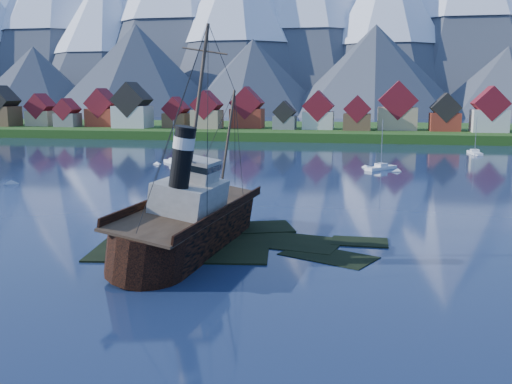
% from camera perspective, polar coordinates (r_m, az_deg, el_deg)
% --- Properties ---
extents(ground, '(1400.00, 1400.00, 0.00)m').
position_cam_1_polar(ground, '(60.23, -4.21, -5.55)').
color(ground, '#182545').
rests_on(ground, ground).
extents(shoal, '(31.71, 21.24, 1.14)m').
position_cam_1_polar(shoal, '(61.91, -2.09, -5.44)').
color(shoal, black).
rests_on(shoal, ground).
extents(shore_bank, '(600.00, 80.00, 3.20)m').
position_cam_1_polar(shore_bank, '(227.10, 7.06, 5.75)').
color(shore_bank, '#244513').
rests_on(shore_bank, ground).
extents(seawall, '(600.00, 2.50, 2.00)m').
position_cam_1_polar(seawall, '(189.32, 6.27, 4.96)').
color(seawall, '#3F3D38').
rests_on(seawall, ground).
extents(town, '(250.96, 16.69, 17.30)m').
position_cam_1_polar(town, '(213.88, -2.20, 7.98)').
color(town, maroon).
rests_on(town, ground).
extents(mountains, '(965.00, 340.00, 205.00)m').
position_cam_1_polar(mountains, '(542.51, 9.56, 17.50)').
color(mountains, '#2D333D').
rests_on(mountains, ground).
extents(tugboat_wreck, '(6.97, 30.03, 23.79)m').
position_cam_1_polar(tugboat_wreck, '(60.70, -6.36, -2.56)').
color(tugboat_wreck, black).
rests_on(tugboat_wreck, ground).
extents(sailboat_c, '(6.89, 7.39, 10.43)m').
position_cam_1_polar(sailboat_c, '(132.64, -8.17, 2.94)').
color(sailboat_c, white).
rests_on(sailboat_c, ground).
extents(sailboat_d, '(6.85, 7.39, 11.02)m').
position_cam_1_polar(sailboat_d, '(123.63, 12.39, 2.32)').
color(sailboat_d, white).
rests_on(sailboat_d, ground).
extents(sailboat_e, '(2.66, 9.00, 10.32)m').
position_cam_1_polar(sailboat_e, '(162.59, 21.03, 3.64)').
color(sailboat_e, white).
rests_on(sailboat_e, ground).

